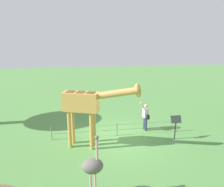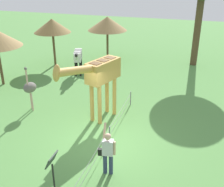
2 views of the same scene
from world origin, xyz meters
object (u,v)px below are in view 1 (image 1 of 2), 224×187
object	(u,v)px
ostrich	(93,166)
giraffe	(87,104)
info_sign	(176,123)
visitor	(145,115)

from	to	relation	value
ostrich	giraffe	bearing A→B (deg)	90.40
ostrich	info_sign	xyz separation A→B (m)	(4.56, 3.61, -0.23)
ostrich	visitor	bearing A→B (deg)	56.13
giraffe	info_sign	size ratio (longest dim) A/B	2.77
giraffe	ostrich	bearing A→B (deg)	-89.60
giraffe	visitor	world-z (taller)	giraffe
ostrich	info_sign	world-z (taller)	ostrich
giraffe	visitor	bearing A→B (deg)	23.80
info_sign	visitor	bearing A→B (deg)	130.95
info_sign	giraffe	bearing A→B (deg)	-178.73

